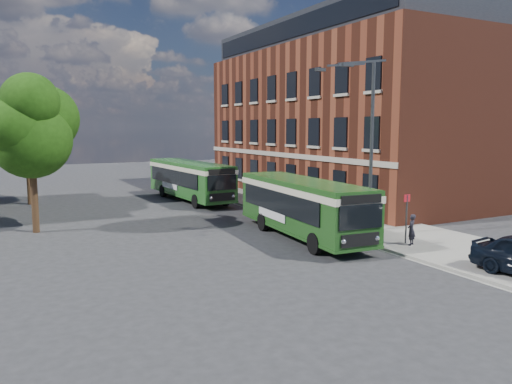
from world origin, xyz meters
TOP-DOWN VIEW (x-y plane):
  - ground at (0.00, 0.00)m, footprint 120.00×120.00m
  - pavement at (7.00, 8.00)m, footprint 6.00×48.00m
  - kerb_line at (3.95, 8.00)m, footprint 0.12×48.00m
  - brick_office at (14.00, 12.00)m, footprint 12.10×26.00m
  - street_lamp at (4.84, -2.00)m, footprint 2.96×2.38m
  - bus_stop_sign at (5.60, -4.20)m, footprint 0.35×0.08m
  - bus_front at (2.21, -0.23)m, footprint 3.34×10.65m
  - bus_rear at (1.66, 15.09)m, footprint 3.13×11.61m
  - pedestrian_a at (5.54, -4.61)m, footprint 0.65×0.57m
  - pedestrian_b at (6.34, -0.96)m, footprint 0.92×0.74m
  - tree_left at (-9.94, 7.54)m, footprint 5.04×4.80m
  - tree_right at (-9.55, 18.60)m, footprint 5.38×5.12m

SIDE VIEW (x-z plane):
  - ground at x=0.00m, z-range 0.00..0.00m
  - kerb_line at x=3.95m, z-range 0.00..0.01m
  - pavement at x=7.00m, z-range 0.00..0.15m
  - pedestrian_a at x=5.54m, z-range 0.15..1.63m
  - pedestrian_b at x=6.34m, z-range 0.15..1.94m
  - bus_stop_sign at x=5.60m, z-range 0.25..2.77m
  - bus_front at x=2.21m, z-range 0.32..3.34m
  - bus_rear at x=1.66m, z-range 0.32..3.34m
  - street_lamp at x=4.84m, z-range 0.29..9.29m
  - tree_left at x=-9.94m, z-range 1.52..10.04m
  - tree_right at x=-9.55m, z-range 1.62..10.71m
  - brick_office at x=14.00m, z-range -0.13..14.07m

